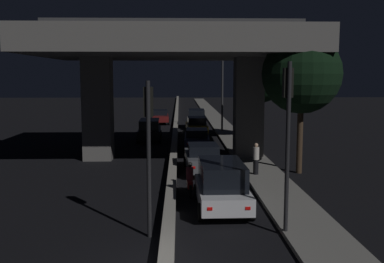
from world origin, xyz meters
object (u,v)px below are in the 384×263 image
at_px(traffic_light_left_of_median, 149,131).
at_px(pedestrian_on_sidewalk, 256,159).
at_px(motorcycle_red_filtering_near, 190,181).
at_px(car_dark_blue_third, 197,138).
at_px(car_taxi_yellow_fourth, 197,126).
at_px(traffic_light_right_of_median, 288,119).
at_px(car_white_lead, 222,184).
at_px(car_grey_fifth, 196,118).
at_px(car_dark_red_second_oncoming, 160,116).
at_px(car_black_lead_oncoming, 150,129).
at_px(street_lamp, 219,81).
at_px(car_grey_second, 203,158).

relative_size(traffic_light_left_of_median, pedestrian_on_sidewalk, 3.10).
xyz_separation_m(traffic_light_left_of_median, pedestrian_on_sidewalk, (4.94, 8.49, -2.48)).
relative_size(motorcycle_red_filtering_near, pedestrian_on_sidewalk, 1.13).
distance_m(car_dark_blue_third, motorcycle_red_filtering_near, 12.77).
distance_m(car_taxi_yellow_fourth, pedestrian_on_sidewalk, 16.66).
relative_size(traffic_light_right_of_median, car_dark_blue_third, 1.20).
relative_size(car_white_lead, car_taxi_yellow_fourth, 1.09).
relative_size(car_grey_fifth, pedestrian_on_sidewalk, 2.63).
bearing_deg(traffic_light_right_of_median, car_dark_blue_third, 97.11).
distance_m(car_dark_red_second_oncoming, pedestrian_on_sidewalk, 27.62).
distance_m(traffic_light_left_of_median, car_dark_blue_third, 18.21).
height_order(traffic_light_right_of_median, car_black_lead_oncoming, traffic_light_right_of_median).
relative_size(traffic_light_right_of_median, motorcycle_red_filtering_near, 3.08).
bearing_deg(car_grey_fifth, traffic_light_left_of_median, 175.89).
bearing_deg(car_taxi_yellow_fourth, car_white_lead, 178.34).
relative_size(street_lamp, car_dark_blue_third, 1.72).
relative_size(street_lamp, pedestrian_on_sidewalk, 4.97).
height_order(car_dark_blue_third, car_taxi_yellow_fourth, car_taxi_yellow_fourth).
relative_size(traffic_light_left_of_median, car_black_lead_oncoming, 1.11).
height_order(traffic_light_left_of_median, car_black_lead_oncoming, traffic_light_left_of_median).
xyz_separation_m(traffic_light_left_of_median, car_black_lead_oncoming, (-1.43, 21.93, -2.53)).
distance_m(street_lamp, car_taxi_yellow_fourth, 5.08).
height_order(street_lamp, car_grey_fifth, street_lamp).
bearing_deg(car_dark_blue_third, motorcycle_red_filtering_near, 178.07).
distance_m(car_dark_blue_third, car_black_lead_oncoming, 5.48).
height_order(traffic_light_left_of_median, car_grey_second, traffic_light_left_of_median).
bearing_deg(car_dark_blue_third, car_grey_fifth, -0.38).
bearing_deg(car_white_lead, traffic_light_right_of_median, -149.30).
xyz_separation_m(car_taxi_yellow_fourth, car_black_lead_oncoming, (-3.93, -3.04, 0.08)).
bearing_deg(car_grey_fifth, car_white_lead, -179.19).
bearing_deg(traffic_light_right_of_median, car_grey_fifth, 93.31).
distance_m(car_grey_second, car_dark_red_second_oncoming, 25.92).
xyz_separation_m(car_taxi_yellow_fourth, pedestrian_on_sidewalk, (2.45, -16.48, 0.12)).
bearing_deg(motorcycle_red_filtering_near, car_taxi_yellow_fourth, -5.37).
relative_size(traffic_light_left_of_median, car_grey_fifth, 1.18).
height_order(traffic_light_right_of_median, motorcycle_red_filtering_near, traffic_light_right_of_median).
distance_m(street_lamp, car_black_lead_oncoming, 9.01).
relative_size(car_white_lead, car_dark_blue_third, 0.93).
xyz_separation_m(car_dark_red_second_oncoming, pedestrian_on_sidewalk, (6.07, -26.94, 0.20)).
distance_m(car_black_lead_oncoming, motorcycle_red_filtering_near, 17.05).
bearing_deg(car_grey_second, car_dark_red_second_oncoming, 5.62).
bearing_deg(car_dark_red_second_oncoming, motorcycle_red_filtering_near, 2.19).
distance_m(car_white_lead, pedestrian_on_sidewalk, 6.01).
distance_m(traffic_light_right_of_median, car_grey_fifth, 30.82).
xyz_separation_m(street_lamp, car_black_lead_oncoming, (-6.10, -5.39, -3.87)).
xyz_separation_m(traffic_light_right_of_median, car_grey_fifth, (-1.77, 30.64, -2.84)).
xyz_separation_m(car_grey_second, car_grey_fifth, (0.45, 20.91, 0.21)).
bearing_deg(car_dark_red_second_oncoming, car_white_lead, 3.98).
bearing_deg(traffic_light_right_of_median, motorcycle_red_filtering_near, 120.58).
xyz_separation_m(traffic_light_left_of_median, traffic_light_right_of_median, (4.47, -0.01, 0.39)).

